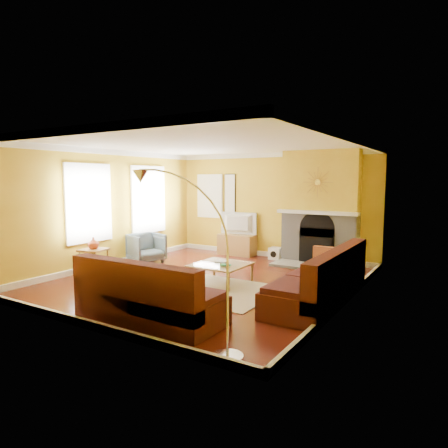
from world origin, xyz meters
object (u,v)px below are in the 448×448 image
Objects in this scene: sectional_sofa at (237,272)px; coffee_table at (221,273)px; armchair at (146,248)px; media_console at (237,245)px; side_table at (94,262)px; arc_lamp at (185,262)px.

sectional_sofa is 1.07m from coffee_table.
armchair reaches higher than coffee_table.
sectional_sofa reaches higher than coffee_table.
side_table is at bearing -112.51° from media_console.
arc_lamp is at bearing -65.90° from media_console.
armchair is 5.29m from arc_lamp.
arc_lamp is at bearing -76.61° from sectional_sofa.
media_console and side_table have the same top height.
coffee_table is 1.00× the size of media_console.
side_table reaches higher than coffee_table.
coffee_table is at bearing -66.23° from media_console.
side_table is (-2.69, -0.79, 0.08)m from coffee_table.
sectional_sofa is at bearing -93.05° from armchair.
sectional_sofa is at bearing 103.39° from arc_lamp.
media_console is at bearing 113.77° from coffee_table.
sectional_sofa reaches higher than side_table.
media_console is 6.13m from arc_lamp.
coffee_table is 2.80m from side_table.
arc_lamp is (0.50, -2.09, 0.61)m from sectional_sofa.
media_console is (-1.98, 3.46, -0.17)m from sectional_sofa.
armchair is (-3.39, 1.44, -0.10)m from sectional_sofa.
coffee_table is 3.18m from arc_lamp.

